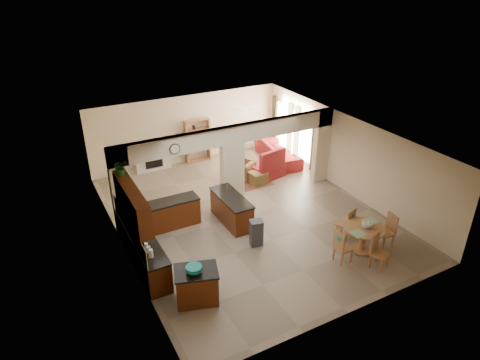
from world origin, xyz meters
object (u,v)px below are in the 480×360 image
dining_table (363,235)px  sofa (278,152)px  armchair (243,170)px  kitchen_island (197,285)px

dining_table → sofa: 6.64m
sofa → armchair: size_ratio=3.47×
dining_table → kitchen_island: bearing=175.9°
dining_table → armchair: dining_table is taller
sofa → dining_table: bearing=176.9°
armchair → dining_table: bearing=64.7°
sofa → armchair: bearing=118.3°
kitchen_island → sofa: kitchen_island is taller
dining_table → armchair: (-0.78, 5.75, -0.18)m
kitchen_island → sofa: size_ratio=0.46×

